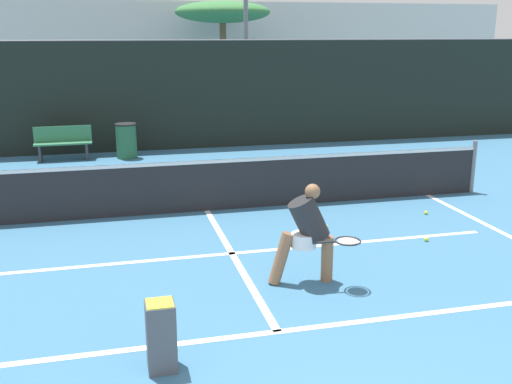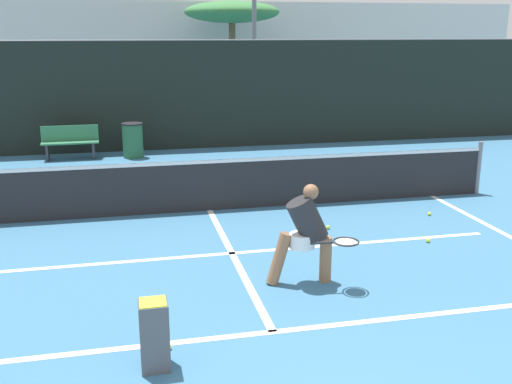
{
  "view_description": "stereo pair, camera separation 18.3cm",
  "coord_description": "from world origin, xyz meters",
  "px_view_note": "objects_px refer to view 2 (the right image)",
  "views": [
    {
      "loc": [
        -1.67,
        -2.76,
        3.2
      ],
      "look_at": [
        0.35,
        5.37,
        0.95
      ],
      "focal_mm": 42.0,
      "sensor_mm": 36.0,
      "label": 1
    },
    {
      "loc": [
        -1.49,
        -2.8,
        3.2
      ],
      "look_at": [
        0.35,
        5.37,
        0.95
      ],
      "focal_mm": 42.0,
      "sensor_mm": 36.0,
      "label": 2
    }
  ],
  "objects_px": {
    "ball_hopper": "(154,333)",
    "parked_car": "(65,114)",
    "player_practicing": "(306,232)",
    "courtside_bench": "(70,141)",
    "trash_bin": "(133,140)"
  },
  "relations": [
    {
      "from": "player_practicing",
      "to": "courtside_bench",
      "type": "xyz_separation_m",
      "value": [
        -3.56,
        8.89,
        -0.25
      ]
    },
    {
      "from": "ball_hopper",
      "to": "parked_car",
      "type": "height_order",
      "value": "parked_car"
    },
    {
      "from": "player_practicing",
      "to": "parked_car",
      "type": "xyz_separation_m",
      "value": [
        -3.99,
        13.07,
        -0.08
      ]
    },
    {
      "from": "ball_hopper",
      "to": "parked_car",
      "type": "distance_m",
      "value": 14.86
    },
    {
      "from": "parked_car",
      "to": "player_practicing",
      "type": "bearing_deg",
      "value": -73.01
    },
    {
      "from": "parked_car",
      "to": "trash_bin",
      "type": "bearing_deg",
      "value": -64.99
    },
    {
      "from": "ball_hopper",
      "to": "courtside_bench",
      "type": "height_order",
      "value": "courtside_bench"
    },
    {
      "from": "parked_car",
      "to": "ball_hopper",
      "type": "bearing_deg",
      "value": -82.47
    },
    {
      "from": "courtside_bench",
      "to": "parked_car",
      "type": "xyz_separation_m",
      "value": [
        -0.43,
        4.18,
        0.17
      ]
    },
    {
      "from": "player_practicing",
      "to": "ball_hopper",
      "type": "bearing_deg",
      "value": -136.02
    },
    {
      "from": "player_practicing",
      "to": "courtside_bench",
      "type": "relative_size",
      "value": 0.94
    },
    {
      "from": "player_practicing",
      "to": "trash_bin",
      "type": "relative_size",
      "value": 1.49
    },
    {
      "from": "trash_bin",
      "to": "player_practicing",
      "type": "bearing_deg",
      "value": -77.24
    },
    {
      "from": "ball_hopper",
      "to": "parked_car",
      "type": "relative_size",
      "value": 0.16
    },
    {
      "from": "courtside_bench",
      "to": "parked_car",
      "type": "relative_size",
      "value": 0.33
    }
  ]
}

